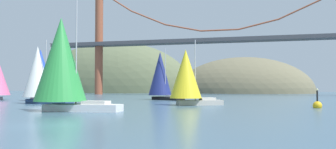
% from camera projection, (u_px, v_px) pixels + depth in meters
% --- Properties ---
extents(ground_plane, '(360.00, 360.00, 0.00)m').
position_uv_depth(ground_plane, '(46.00, 125.00, 24.39)').
color(ground_plane, '#426075').
extents(headland_center, '(58.34, 44.00, 30.55)m').
position_uv_depth(headland_center, '(243.00, 93.00, 153.24)').
color(headland_center, '#6B664C').
rests_on(headland_center, ground_plane).
extents(headland_left, '(77.17, 44.00, 47.49)m').
position_uv_depth(headland_left, '(113.00, 92.00, 169.03)').
color(headland_left, '#5B6647').
rests_on(headland_left, ground_plane).
extents(suspension_bridge, '(121.48, 6.00, 37.11)m').
position_uv_depth(suspension_bridge, '(220.00, 39.00, 116.61)').
color(suspension_bridge, brown).
rests_on(suspension_bridge, ground_plane).
extents(sailboat_green_sail, '(9.82, 5.94, 12.18)m').
position_uv_depth(sailboat_green_sail, '(62.00, 62.00, 39.19)').
color(sailboat_green_sail, white).
rests_on(sailboat_green_sail, ground_plane).
extents(sailboat_blue_spinnaker, '(8.35, 9.90, 10.82)m').
position_uv_depth(sailboat_blue_spinnaker, '(41.00, 74.00, 68.05)').
color(sailboat_blue_spinnaker, '#B7B2A8').
rests_on(sailboat_blue_spinnaker, ground_plane).
extents(sailboat_yellow_sail, '(8.26, 6.51, 9.39)m').
position_uv_depth(sailboat_yellow_sail, '(187.00, 76.00, 51.34)').
color(sailboat_yellow_sail, '#B7B2A8').
rests_on(sailboat_yellow_sail, ground_plane).
extents(sailboat_navy_sail, '(9.18, 7.93, 10.52)m').
position_uv_depth(sailboat_navy_sail, '(161.00, 75.00, 73.86)').
color(sailboat_navy_sail, black).
rests_on(sailboat_navy_sail, ground_plane).
extents(sailboat_white_mainsail, '(8.74, 4.80, 9.95)m').
position_uv_depth(sailboat_white_mainsail, '(38.00, 74.00, 56.68)').
color(sailboat_white_mainsail, navy).
rests_on(sailboat_white_mainsail, ground_plane).
extents(channel_buoy, '(1.10, 1.10, 2.64)m').
position_uv_depth(channel_buoy, '(317.00, 105.00, 44.29)').
color(channel_buoy, gold).
rests_on(channel_buoy, ground_plane).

